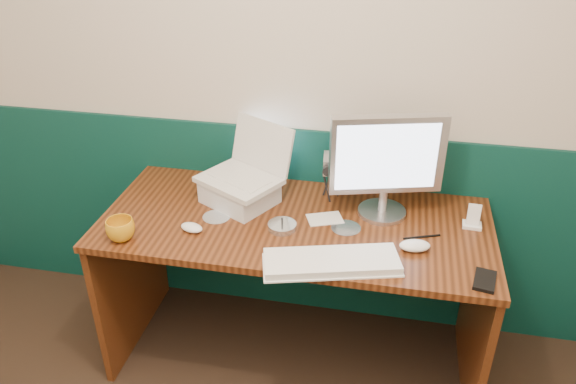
% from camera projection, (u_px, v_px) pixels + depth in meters
% --- Properties ---
extents(back_wall, '(3.50, 0.04, 2.50)m').
position_uv_depth(back_wall, '(279.00, 73.00, 2.40)').
color(back_wall, beige).
rests_on(back_wall, ground).
extents(wainscot, '(3.48, 0.02, 1.00)m').
position_uv_depth(wainscot, '(279.00, 222.00, 2.76)').
color(wainscot, '#073233').
rests_on(wainscot, ground).
extents(desk, '(1.60, 0.70, 0.75)m').
position_uv_depth(desk, '(295.00, 292.00, 2.49)').
color(desk, '#38190A').
rests_on(desk, ground).
extents(laptop_riser, '(0.36, 0.34, 0.10)m').
position_uv_depth(laptop_riser, '(240.00, 192.00, 2.41)').
color(laptop_riser, silver).
rests_on(laptop_riser, desk).
extents(laptop, '(0.40, 0.37, 0.27)m').
position_uv_depth(laptop, '(238.00, 154.00, 2.32)').
color(laptop, silver).
rests_on(laptop, laptop_riser).
extents(monitor, '(0.47, 0.25, 0.46)m').
position_uv_depth(monitor, '(386.00, 165.00, 2.24)').
color(monitor, '#BABABF').
rests_on(monitor, desk).
extents(keyboard, '(0.51, 0.29, 0.03)m').
position_uv_depth(keyboard, '(332.00, 263.00, 2.03)').
color(keyboard, white).
rests_on(keyboard, desk).
extents(mouse_right, '(0.13, 0.09, 0.04)m').
position_uv_depth(mouse_right, '(415.00, 246.00, 2.12)').
color(mouse_right, white).
rests_on(mouse_right, desk).
extents(mouse_left, '(0.11, 0.08, 0.03)m').
position_uv_depth(mouse_left, '(192.00, 228.00, 2.23)').
color(mouse_left, white).
rests_on(mouse_left, desk).
extents(mug, '(0.11, 0.11, 0.09)m').
position_uv_depth(mug, '(120.00, 230.00, 2.17)').
color(mug, orange).
rests_on(mug, desk).
extents(camcorder, '(0.10, 0.13, 0.19)m').
position_uv_depth(camcorder, '(331.00, 178.00, 2.42)').
color(camcorder, '#BBBBC0').
rests_on(camcorder, desk).
extents(cd_spindle, '(0.12, 0.12, 0.02)m').
position_uv_depth(cd_spindle, '(282.00, 226.00, 2.25)').
color(cd_spindle, silver).
rests_on(cd_spindle, desk).
extents(cd_loose_a, '(0.12, 0.12, 0.00)m').
position_uv_depth(cd_loose_a, '(217.00, 217.00, 2.33)').
color(cd_loose_a, silver).
rests_on(cd_loose_a, desk).
extents(cd_loose_b, '(0.12, 0.12, 0.00)m').
position_uv_depth(cd_loose_b, '(346.00, 228.00, 2.26)').
color(cd_loose_b, silver).
rests_on(cd_loose_b, desk).
extents(pen, '(0.14, 0.06, 0.01)m').
position_uv_depth(pen, '(422.00, 237.00, 2.20)').
color(pen, black).
rests_on(pen, desk).
extents(papers, '(0.17, 0.14, 0.00)m').
position_uv_depth(papers, '(325.00, 219.00, 2.32)').
color(papers, white).
rests_on(papers, desk).
extents(dock, '(0.08, 0.06, 0.01)m').
position_uv_depth(dock, '(472.00, 225.00, 2.26)').
color(dock, white).
rests_on(dock, desk).
extents(music_player, '(0.05, 0.03, 0.09)m').
position_uv_depth(music_player, '(474.00, 215.00, 2.24)').
color(music_player, white).
rests_on(music_player, dock).
extents(pda, '(0.09, 0.13, 0.01)m').
position_uv_depth(pda, '(485.00, 280.00, 1.96)').
color(pda, black).
rests_on(pda, desk).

